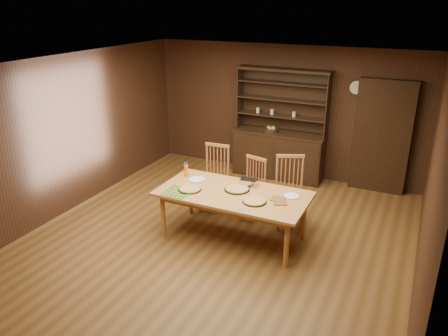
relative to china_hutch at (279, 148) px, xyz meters
The scene contains 20 objects.
floor 2.82m from the china_hutch, 89.99° to the right, with size 6.00×6.00×0.00m, color brown.
room_shell 2.92m from the china_hutch, 89.99° to the right, with size 6.00×6.00×6.00m.
china_hutch is the anchor object (origin of this frame).
doorway 1.96m from the china_hutch, ahead, with size 1.00×0.18×2.10m, color black.
wall_clock 1.89m from the china_hutch, ahead, with size 0.30×0.05×0.30m.
dining_table 2.65m from the china_hutch, 86.05° to the right, with size 2.21×1.10×0.75m.
chair_left 1.87m from the china_hutch, 106.67° to the right, with size 0.48×0.46×1.12m.
chair_center 1.82m from the china_hutch, 84.98° to the right, with size 0.49×0.48×1.01m.
chair_right 2.01m from the china_hutch, 66.56° to the right, with size 0.61×0.60×1.14m.
pizza_left 2.88m from the china_hutch, 98.78° to the right, with size 0.35×0.35×0.04m.
pizza_right 2.88m from the china_hutch, 78.25° to the right, with size 0.34×0.34×0.04m.
pizza_center 2.55m from the china_hutch, 85.60° to the right, with size 0.38×0.38×0.04m.
cooling_rack 3.04m from the china_hutch, 100.58° to the right, with size 0.37×0.37×0.02m, color #0B9826, non-canonical shape.
plate_left 2.52m from the china_hutch, 102.15° to the right, with size 0.27×0.27×0.02m.
plate_right 2.62m from the china_hutch, 67.48° to the right, with size 0.24×0.24×0.02m.
foil_dish 2.33m from the china_hutch, 82.87° to the right, with size 0.26×0.18×0.10m, color silver.
juice_bottle 2.52m from the china_hutch, 107.65° to the right, with size 0.07×0.07×0.23m.
pot_holder_a 2.84m from the china_hutch, 71.15° to the right, with size 0.18×0.18×0.01m, color red.
pot_holder_b 2.73m from the china_hutch, 71.69° to the right, with size 0.19×0.19×0.01m, color red.
fruit_bowl 0.43m from the china_hutch, 156.93° to the right, with size 0.28×0.28×0.12m.
Camera 1 is at (2.56, -5.22, 3.42)m, focal length 35.00 mm.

